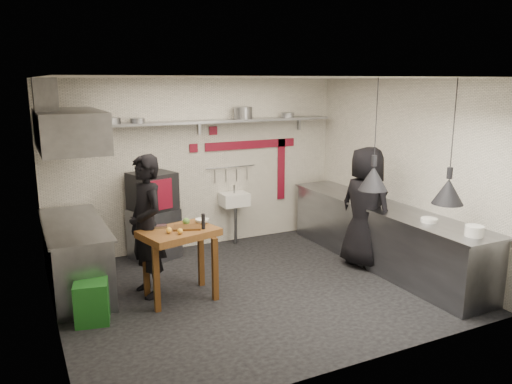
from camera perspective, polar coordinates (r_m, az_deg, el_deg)
name	(u,v)px	position (r m, az deg, el deg)	size (l,w,h in m)	color
floor	(255,289)	(6.90, -0.14, -11.01)	(5.00, 5.00, 0.00)	black
ceiling	(255,78)	(6.32, -0.15, 12.95)	(5.00, 5.00, 0.00)	silver
wall_back	(199,164)	(8.37, -6.49, 3.16)	(5.00, 0.04, 2.80)	silver
wall_front	(354,231)	(4.73, 11.15, -4.39)	(5.00, 0.04, 2.80)	silver
wall_left	(47,210)	(5.84, -22.76, -1.88)	(0.04, 4.20, 2.80)	silver
wall_right	(403,173)	(7.87, 16.45, 2.12)	(0.04, 4.20, 2.80)	silver
red_band_horiz	(251,145)	(8.67, -0.55, 5.44)	(1.70, 0.02, 0.14)	maroon
red_band_vert	(281,169)	(9.02, 2.89, 2.62)	(0.14, 0.02, 1.10)	maroon
red_tile_a	(213,131)	(8.36, -4.92, 6.99)	(0.14, 0.02, 0.14)	maroon
red_tile_b	(194,148)	(8.28, -7.15, 5.00)	(0.14, 0.02, 0.14)	maroon
back_shelf	(202,122)	(8.11, -6.18, 8.00)	(4.60, 0.34, 0.04)	slate
shelf_bracket_left	(77,132)	(7.83, -19.80, 6.43)	(0.04, 0.06, 0.24)	slate
shelf_bracket_mid	(199,127)	(8.26, -6.53, 7.37)	(0.04, 0.06, 0.24)	slate
shelf_bracket_right	(299,123)	(9.08, 4.93, 7.88)	(0.04, 0.06, 0.24)	slate
pan_far_left	(110,121)	(7.73, -16.35, 7.83)	(0.31, 0.31, 0.09)	slate
pan_mid_left	(137,120)	(7.81, -13.39, 7.96)	(0.22, 0.22, 0.07)	slate
stock_pot	(243,113)	(8.38, -1.48, 9.03)	(0.31, 0.31, 0.20)	slate
pan_right	(288,115)	(8.77, 3.64, 8.78)	(0.23, 0.23, 0.08)	slate
oven_stand	(154,233)	(8.08, -11.56, -4.65)	(0.66, 0.60, 0.80)	slate
combi_oven	(152,191)	(7.89, -11.77, 0.11)	(0.62, 0.58, 0.58)	black
oven_door	(158,195)	(7.58, -11.18, -0.38)	(0.50, 0.03, 0.46)	maroon
oven_glass	(157,195)	(7.60, -11.29, -0.35)	(0.39, 0.02, 0.34)	black
hand_sink	(234,199)	(8.53, -2.50, -0.85)	(0.46, 0.34, 0.22)	white
sink_tap	(234,189)	(8.49, -2.51, 0.34)	(0.03, 0.03, 0.14)	slate
sink_drain	(235,225)	(8.60, -2.36, -3.75)	(0.06, 0.06, 0.66)	slate
utensil_rail	(231,167)	(8.54, -2.91, 2.88)	(0.02, 0.02, 0.90)	slate
counter_right	(381,236)	(7.86, 14.13, -4.89)	(0.70, 3.80, 0.90)	slate
counter_right_top	(383,206)	(7.74, 14.31, -1.60)	(0.76, 3.90, 0.03)	slate
plate_stack	(474,231)	(6.56, 23.68, -4.10)	(0.22, 0.22, 0.13)	white
small_bowl_right	(429,220)	(7.01, 19.18, -3.05)	(0.22, 0.22, 0.05)	white
counter_left	(76,258)	(7.14, -19.88, -7.07)	(0.70, 1.90, 0.90)	slate
counter_left_top	(73,224)	(7.00, -20.16, -3.48)	(0.76, 2.00, 0.03)	slate
extractor_hood	(70,130)	(6.79, -20.53, 6.64)	(0.78, 1.60, 0.50)	slate
hood_duct	(45,98)	(6.74, -22.93, 9.83)	(0.28, 0.28, 0.50)	slate
green_bin	(92,302)	(6.24, -18.24, -11.83)	(0.38, 0.38, 0.50)	#175419
prep_table	(180,264)	(6.55, -8.69, -8.13)	(0.92, 0.64, 0.92)	brown
cutting_board	(187,227)	(6.44, -7.88, -4.03)	(0.34, 0.24, 0.03)	#533013
pepper_mill	(203,221)	(6.36, -6.04, -3.36)	(0.05, 0.05, 0.20)	black
lemon_a	(169,230)	(6.26, -9.93, -4.32)	(0.07, 0.07, 0.07)	gold
lemon_b	(180,231)	(6.21, -8.68, -4.44)	(0.07, 0.07, 0.07)	gold
veg_ball	(186,221)	(6.57, -7.99, -3.35)	(0.10, 0.10, 0.10)	#548534
steel_tray	(160,226)	(6.53, -10.89, -3.88)	(0.16, 0.11, 0.03)	slate
bowl	(202,221)	(6.65, -6.18, -3.30)	(0.18, 0.18, 0.06)	white
heat_lamp_near	(375,135)	(6.44, 13.50, 6.34)	(0.37, 0.37, 1.40)	black
heat_lamp_far	(452,142)	(6.49, 21.53, 5.29)	(0.38, 0.38, 1.53)	black
chef_left	(147,226)	(6.59, -12.40, -3.85)	(0.68, 0.45, 1.86)	black
chef_right	(365,207)	(7.62, 12.39, -1.74)	(0.89, 0.58, 1.83)	black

